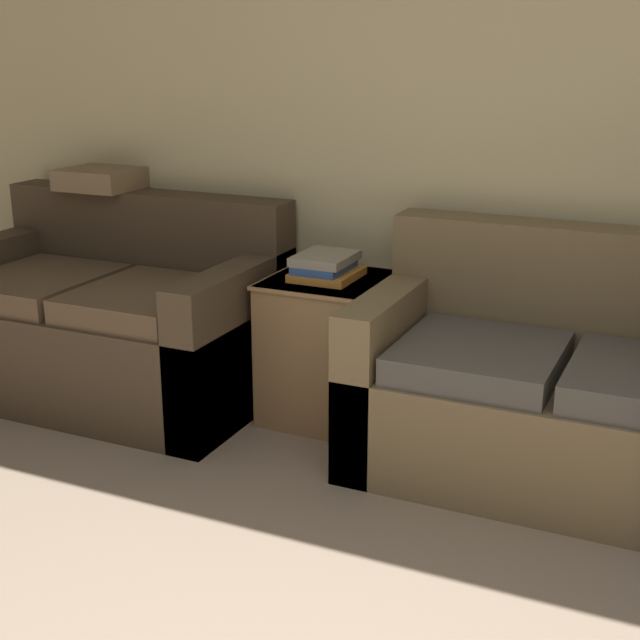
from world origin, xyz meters
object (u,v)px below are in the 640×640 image
Objects in this scene: side_shelf at (327,346)px; throw_pillow at (104,178)px; couch_side at (113,324)px; book_stack at (326,267)px.

throw_pillow is at bearing 173.03° from side_shelf.
couch_side reaches higher than book_stack.
couch_side is 4.21× the size of throw_pillow.
couch_side is at bearing -171.52° from book_stack.
couch_side is at bearing -52.45° from throw_pillow.
couch_side is 2.38× the size of side_shelf.
throw_pillow reaches higher than side_shelf.
throw_pillow reaches higher than book_stack.
side_shelf is at bearing 49.81° from book_stack.
book_stack is at bearing 8.48° from couch_side.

